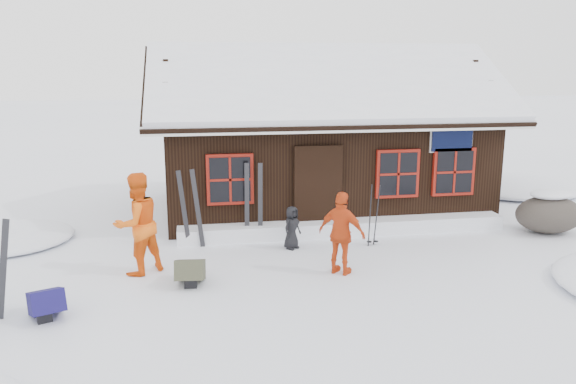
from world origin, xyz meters
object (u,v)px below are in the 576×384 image
ski_poles (373,216)px  backpack_olive (190,275)px  skier_orange_left (137,224)px  boulder (549,213)px  skier_orange_right (342,233)px  backpack_blue (47,307)px  skier_crouched (292,228)px

ski_poles → backpack_olive: bearing=-157.8°
skier_orange_left → boulder: bearing=149.5°
skier_orange_right → ski_poles: (1.13, 1.55, -0.13)m
boulder → backpack_blue: boulder is taller
skier_crouched → boulder: size_ratio=0.59×
ski_poles → backpack_olive: ski_poles is taller
skier_orange_right → skier_crouched: bearing=-28.4°
skier_orange_left → ski_poles: skier_orange_left is taller
skier_orange_left → ski_poles: bearing=152.9°
skier_crouched → backpack_olive: 2.73m
backpack_blue → skier_orange_left: bearing=31.8°
skier_orange_left → backpack_olive: (0.94, -0.73, -0.78)m
skier_orange_right → ski_poles: bearing=-85.9°
backpack_olive → skier_orange_right: bearing=6.7°
ski_poles → backpack_olive: 4.24m
skier_orange_right → boulder: 5.76m
boulder → ski_poles: ski_poles is taller
boulder → backpack_olive: bearing=-167.6°
skier_orange_left → skier_crouched: size_ratio=2.07×
ski_poles → backpack_blue: bearing=-156.9°
skier_orange_left → backpack_blue: bearing=16.8°
backpack_blue → backpack_olive: size_ratio=0.98×
backpack_blue → ski_poles: bearing=0.8°
boulder → ski_poles: size_ratio=1.14×
backpack_blue → skier_orange_right: bearing=-10.4°
skier_orange_right → boulder: size_ratio=1.00×
ski_poles → backpack_blue: ski_poles is taller
boulder → skier_orange_right: bearing=-162.1°
skier_orange_left → ski_poles: (4.84, 0.87, -0.31)m
backpack_blue → backpack_olive: 2.41m
skier_orange_left → backpack_blue: (-1.25, -1.73, -0.78)m
skier_crouched → ski_poles: ski_poles is taller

